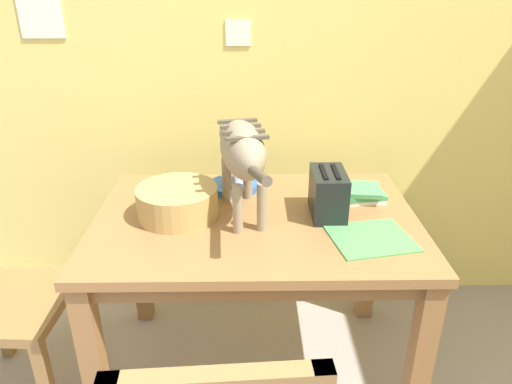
% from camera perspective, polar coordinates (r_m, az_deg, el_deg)
% --- Properties ---
extents(wall_rear, '(4.31, 0.11, 2.50)m').
position_cam_1_polar(wall_rear, '(2.22, -2.25, 16.57)').
color(wall_rear, '#ECD66E').
rests_on(wall_rear, ground_plane).
extents(dining_table, '(1.19, 0.81, 0.75)m').
position_cam_1_polar(dining_table, '(1.81, 0.00, -5.64)').
color(dining_table, olive).
rests_on(dining_table, ground_plane).
extents(cat, '(0.22, 0.67, 0.35)m').
position_cam_1_polar(cat, '(1.70, -1.72, 5.00)').
color(cat, gray).
rests_on(cat, dining_table).
extents(saucer_bowl, '(0.20, 0.20, 0.03)m').
position_cam_1_polar(saucer_bowl, '(1.98, -2.67, 0.75)').
color(saucer_bowl, blue).
rests_on(saucer_bowl, dining_table).
extents(coffee_mug, '(0.12, 0.08, 0.08)m').
position_cam_1_polar(coffee_mug, '(1.96, -2.59, 2.12)').
color(coffee_mug, white).
rests_on(coffee_mug, saucer_bowl).
extents(magazine, '(0.30, 0.28, 0.01)m').
position_cam_1_polar(magazine, '(1.66, 13.64, -5.40)').
color(magazine, '#509E52').
rests_on(magazine, dining_table).
extents(book_stack, '(0.19, 0.17, 0.05)m').
position_cam_1_polar(book_stack, '(1.93, 12.55, -0.08)').
color(book_stack, silver).
rests_on(book_stack, dining_table).
extents(wicker_basket, '(0.30, 0.30, 0.11)m').
position_cam_1_polar(wicker_basket, '(1.77, -9.41, -1.11)').
color(wicker_basket, tan).
rests_on(wicker_basket, dining_table).
extents(toaster, '(0.12, 0.20, 0.18)m').
position_cam_1_polar(toaster, '(1.76, 8.65, -0.19)').
color(toaster, black).
rests_on(toaster, dining_table).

